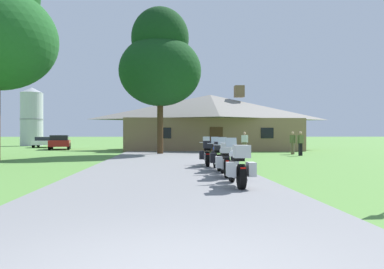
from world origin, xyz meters
name	(u,v)px	position (x,y,z in m)	size (l,w,h in m)	color
ground_plane	(165,158)	(0.00, 20.00, 0.00)	(500.00, 500.00, 0.00)	#56893D
asphalt_driveway	(165,159)	(0.00, 18.00, 0.03)	(6.40, 80.00, 0.06)	slate
motorcycle_white_nearest_to_camera	(238,166)	(1.94, 6.35, 0.61)	(0.72, 2.08, 1.30)	black
motorcycle_silver_second_in_row	(226,160)	(2.01, 8.84, 0.61)	(0.76, 2.08, 1.30)	black
motorcycle_blue_third_in_row	(218,156)	(2.07, 11.03, 0.61)	(0.73, 2.08, 1.30)	black
motorcycle_yellow_farthest_in_row	(207,153)	(1.88, 13.08, 0.61)	(0.80, 2.08, 1.30)	black
stone_lodge	(210,121)	(4.33, 32.16, 2.72)	(16.56, 9.01, 6.18)	#896B4C
bystander_white_shirt_near_lodge	(245,141)	(6.23, 25.49, 0.93)	(0.49, 0.37, 1.67)	#75664C
bystander_olive_shirt_beside_signpost	(300,142)	(9.29, 21.59, 0.93)	(0.52, 0.33, 1.67)	black
bystander_olive_shirt_by_tree	(293,142)	(9.38, 23.43, 0.93)	(0.37, 0.49, 1.67)	#75664C
tree_by_lodge_front	(160,61)	(-0.36, 24.01, 6.82)	(6.02, 6.02, 10.78)	#422D19
metal_silo_distant	(32,117)	(-17.27, 46.41, 3.80)	(2.89, 2.89, 7.58)	#B2B7BC
parked_red_suv_far_left	(60,142)	(-10.29, 33.98, 0.78)	(2.76, 4.88, 1.40)	maroon
parked_white_sedan_far_left	(44,142)	(-13.74, 40.12, 0.64)	(2.35, 4.40, 1.20)	silver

